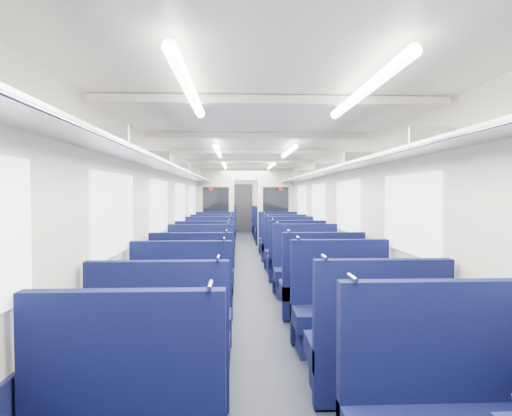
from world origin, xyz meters
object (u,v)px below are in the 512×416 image
object	(u,v)px
seat_9	(321,291)
seat_23	(270,231)
seat_10	(200,274)
seat_25	(267,228)
seat_5	(376,354)
seat_12	(205,263)
seat_18	(215,241)
seat_17	(283,247)
seat_15	(289,254)
seat_11	(306,273)
seat_26	(223,226)
seat_6	(180,319)
seat_13	(296,261)
end_door	(243,208)
seat_14	(210,254)
seat_4	(162,358)
seat_27	(265,226)
seat_20	(218,235)
seat_22	(220,231)
seat_19	(278,241)
seat_7	(342,315)
seat_24	(221,228)
seat_16	(213,246)
bulkhead	(246,206)
seat_21	(272,234)
seat_8	(192,291)

from	to	relation	value
seat_9	seat_23	world-z (taller)	same
seat_10	seat_25	bearing A→B (deg)	79.60
seat_5	seat_9	size ratio (longest dim) A/B	1.00
seat_12	seat_18	bearing A→B (deg)	90.00
seat_17	seat_15	bearing A→B (deg)	-90.00
seat_5	seat_11	xyz separation A→B (m)	(0.00, 3.45, 0.00)
seat_26	seat_6	bearing A→B (deg)	-90.00
seat_11	seat_13	distance (m)	1.17
end_door	seat_14	bearing A→B (deg)	-95.18
seat_4	seat_27	xyz separation A→B (m)	(1.66, 13.60, 0.00)
end_door	seat_4	size ratio (longest dim) A/B	1.73
seat_15	seat_20	world-z (taller)	same
seat_22	seat_27	size ratio (longest dim) A/B	1.00
seat_4	seat_17	distance (m)	7.08
seat_19	seat_7	bearing A→B (deg)	-90.00
seat_22	seat_25	xyz separation A→B (m)	(1.66, 1.18, 0.00)
seat_9	seat_6	bearing A→B (deg)	-144.16
seat_9	seat_24	bearing A→B (deg)	99.39
seat_25	seat_24	bearing A→B (deg)	-172.64
end_door	seat_27	size ratio (longest dim) A/B	1.73
seat_4	seat_19	distance (m)	8.23
seat_17	seat_18	distance (m)	2.03
seat_10	seat_16	size ratio (longest dim) A/B	1.00
seat_19	seat_10	bearing A→B (deg)	-109.73
bulkhead	seat_23	xyz separation A→B (m)	(0.83, 1.78, -0.88)
bulkhead	seat_21	world-z (taller)	bulkhead
seat_16	seat_19	xyz separation A→B (m)	(1.66, 1.10, 0.00)
seat_8	seat_26	distance (m)	11.33
seat_15	seat_25	bearing A→B (deg)	90.00
seat_12	seat_13	size ratio (longest dim) A/B	1.00
seat_6	seat_24	distance (m)	11.23
seat_16	seat_25	size ratio (longest dim) A/B	1.00
bulkhead	seat_4	bearing A→B (deg)	-95.04
seat_20	seat_24	size ratio (longest dim) A/B	1.00
end_door	seat_18	size ratio (longest dim) A/B	1.73
seat_9	seat_19	bearing A→B (deg)	90.00
seat_9	seat_20	distance (m)	7.91
seat_5	seat_6	world-z (taller)	same
seat_6	seat_26	size ratio (longest dim) A/B	1.00
seat_17	seat_20	size ratio (longest dim) A/B	1.00
seat_10	seat_12	world-z (taller)	same
seat_11	seat_27	bearing A→B (deg)	90.00
seat_13	seat_24	xyz separation A→B (m)	(-1.66, 7.64, 0.00)
seat_25	seat_10	bearing A→B (deg)	-100.40
seat_10	seat_20	distance (m)	6.52
seat_5	seat_26	size ratio (longest dim) A/B	1.00
seat_13	seat_20	bearing A→B (deg)	107.29
seat_4	seat_12	bearing A→B (deg)	90.00
seat_14	seat_9	bearing A→B (deg)	-64.64
seat_19	seat_26	bearing A→B (deg)	106.70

